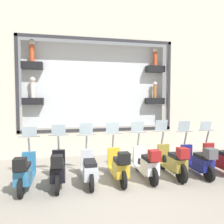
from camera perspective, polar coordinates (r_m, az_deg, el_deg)
The scene contains 10 objects.
ground_plane at distance 6.18m, azimuth 1.34°, elevation -18.89°, with size 120.00×120.00×0.00m, color gray.
building_facade at distance 9.42m, azimuth -3.80°, elevation 14.22°, with size 1.23×36.00×8.04m.
scooter_red_0 at distance 7.82m, azimuth 26.92°, elevation -10.82°, with size 1.80×0.61×1.56m.
scooter_navy_1 at distance 7.34m, azimuth 21.72°, elevation -11.71°, with size 1.79×0.61×1.60m.
scooter_olive_2 at distance 6.93m, azimuth 15.72°, elevation -12.24°, with size 1.81×0.61×1.64m.
scooter_white_3 at distance 6.59m, azimuth 9.10°, elevation -13.09°, with size 1.80×0.60×1.62m.
scooter_yellow_4 at distance 6.35m, azimuth 1.82°, elevation -13.78°, with size 1.80×0.61×1.61m.
scooter_silver_5 at distance 6.29m, azimuth -6.01°, elevation -14.43°, with size 1.79×0.60×1.61m.
scooter_black_6 at distance 6.19m, azimuth -13.95°, elevation -14.28°, with size 1.80×0.60×1.58m.
scooter_teal_7 at distance 6.28m, azimuth -21.87°, elevation -14.30°, with size 1.79×0.61×1.53m.
Camera 1 is at (-5.56, 1.31, 2.35)m, focal length 35.00 mm.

